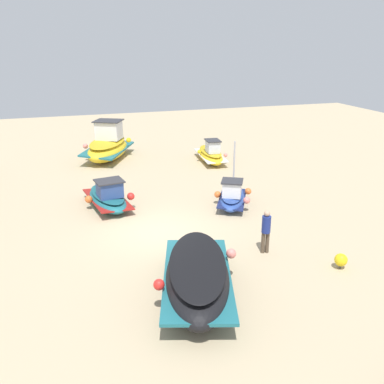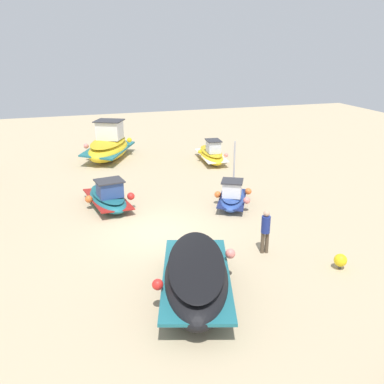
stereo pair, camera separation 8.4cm
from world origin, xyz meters
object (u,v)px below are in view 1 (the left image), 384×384
fishing_boat_0 (197,276)px  fishing_boat_5 (108,146)px  fishing_boat_3 (211,154)px  fishing_boat_2 (232,196)px  person_walking (266,229)px  fishing_boat_4 (108,197)px  mooring_buoy_0 (341,260)px

fishing_boat_0 → fishing_boat_5: 16.79m
fishing_boat_3 → fishing_boat_2: bearing=-7.2°
fishing_boat_2 → person_walking: (-4.68, 0.67, 0.50)m
fishing_boat_4 → mooring_buoy_0: (-8.09, -6.83, -0.14)m
fishing_boat_3 → fishing_boat_0: bearing=-16.3°
fishing_boat_0 → person_walking: 3.73m
person_walking → mooring_buoy_0: (-1.83, -1.92, -0.62)m
fishing_boat_0 → fishing_boat_3: bearing=-4.5°
fishing_boat_3 → mooring_buoy_0: (-14.03, 0.39, -0.16)m
fishing_boat_4 → fishing_boat_5: (8.64, -1.08, 0.36)m
fishing_boat_3 → person_walking: 12.43m
fishing_boat_0 → fishing_boat_4: fishing_boat_4 is taller
fishing_boat_0 → person_walking: bearing=-42.8°
fishing_boat_2 → fishing_boat_5: (10.22, 4.49, 0.38)m
fishing_boat_2 → person_walking: size_ratio=1.95×
fishing_boat_5 → mooring_buoy_0: (-16.73, -5.75, -0.50)m
fishing_boat_0 → fishing_boat_3: fishing_boat_3 is taller
fishing_boat_2 → fishing_boat_4: fishing_boat_2 is taller
fishing_boat_4 → fishing_boat_5: size_ratio=0.70×
fishing_boat_0 → mooring_buoy_0: (0.05, -5.14, -0.33)m
fishing_boat_2 → person_walking: 4.76m
fishing_boat_3 → fishing_boat_5: fishing_boat_5 is taller
fishing_boat_2 → fishing_boat_3: (7.52, -1.64, 0.03)m
fishing_boat_2 → fishing_boat_0: bearing=-3.3°
fishing_boat_4 → person_walking: (-6.26, -4.90, 0.48)m
fishing_boat_2 → fishing_boat_4: 5.79m
fishing_boat_0 → mooring_buoy_0: fishing_boat_0 is taller
fishing_boat_2 → fishing_boat_5: 11.17m
fishing_boat_4 → mooring_buoy_0: 10.58m
mooring_buoy_0 → fishing_boat_5: bearing=19.0°
fishing_boat_4 → mooring_buoy_0: size_ratio=6.81×
mooring_buoy_0 → fishing_boat_2: bearing=10.9°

